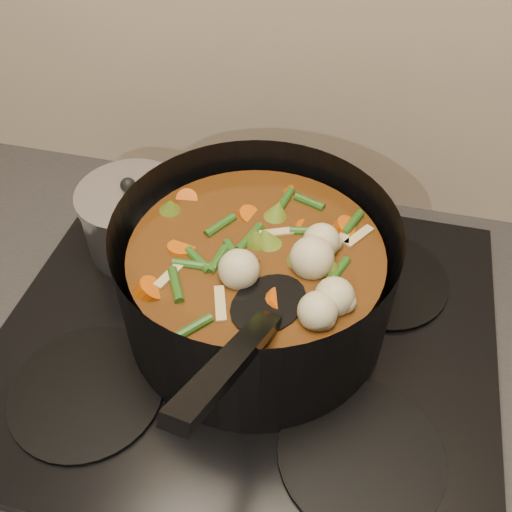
# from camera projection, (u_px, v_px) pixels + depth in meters

# --- Properties ---
(counter) EXTENTS (2.64, 0.64, 0.91)m
(counter) POSITION_uv_depth(u_px,v_px,m) (250.00, 482.00, 1.07)
(counter) COLOR brown
(counter) RESTS_ON ground
(stovetop) EXTENTS (0.62, 0.54, 0.03)m
(stovetop) POSITION_uv_depth(u_px,v_px,m) (247.00, 336.00, 0.74)
(stovetop) COLOR black
(stovetop) RESTS_ON counter
(stockpot) EXTENTS (0.42, 0.49, 0.24)m
(stockpot) POSITION_uv_depth(u_px,v_px,m) (256.00, 279.00, 0.69)
(stockpot) COLOR black
(stockpot) RESTS_ON stovetop
(saucepan) EXTENTS (0.15, 0.15, 0.12)m
(saucepan) POSITION_uv_depth(u_px,v_px,m) (135.00, 219.00, 0.80)
(saucepan) COLOR silver
(saucepan) RESTS_ON stovetop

